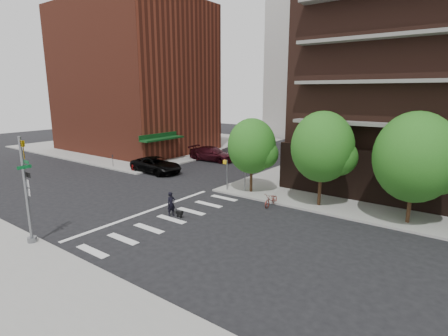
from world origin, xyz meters
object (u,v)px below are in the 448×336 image
(traffic_signal, at_px, (27,199))
(scooter, at_px, (271,200))
(fire_hydrant, at_px, (133,167))
(parked_car_black, at_px, (156,165))
(dog_walker, at_px, (171,204))
(parked_car_silver, at_px, (238,152))
(parked_car_maroon, at_px, (212,154))

(traffic_signal, distance_m, scooter, 16.04)
(fire_hydrant, distance_m, parked_car_black, 2.61)
(dog_walker, bearing_deg, parked_car_silver, 36.38)
(parked_car_black, distance_m, dog_walker, 13.68)
(fire_hydrant, distance_m, dog_walker, 14.93)
(scooter, distance_m, dog_walker, 7.52)
(parked_car_black, distance_m, parked_car_silver, 12.74)
(traffic_signal, height_order, parked_car_silver, traffic_signal)
(scooter, bearing_deg, fire_hydrant, 173.52)
(parked_car_black, height_order, scooter, parked_car_black)
(parked_car_black, height_order, parked_car_silver, parked_car_black)
(parked_car_black, bearing_deg, dog_walker, -126.82)
(fire_hydrant, xyz_separation_m, parked_car_black, (2.30, 1.20, 0.28))
(parked_car_silver, distance_m, dog_walker, 22.86)
(parked_car_black, bearing_deg, traffic_signal, -153.33)
(fire_hydrant, relative_size, parked_car_silver, 0.17)
(scooter, relative_size, dog_walker, 1.12)
(traffic_signal, distance_m, fire_hydrant, 18.42)
(parked_car_maroon, height_order, scooter, parked_car_maroon)
(fire_hydrant, distance_m, parked_car_silver, 14.42)
(fire_hydrant, relative_size, parked_car_maroon, 0.12)
(fire_hydrant, height_order, dog_walker, dog_walker)
(parked_car_black, relative_size, scooter, 3.13)
(parked_car_maroon, relative_size, parked_car_silver, 1.41)
(fire_hydrant, relative_size, dog_walker, 0.43)
(traffic_signal, distance_m, parked_car_black, 18.31)
(parked_car_maroon, bearing_deg, parked_car_silver, -20.42)
(fire_hydrant, height_order, parked_car_silver, parked_car_silver)
(traffic_signal, xyz_separation_m, dog_walker, (3.00, 8.00, -1.84))
(parked_car_silver, xyz_separation_m, dog_walker, (8.82, -21.09, 0.15))
(parked_car_black, xyz_separation_m, parked_car_maroon, (0.74, 8.64, 0.04))
(parked_car_black, relative_size, parked_car_maroon, 0.99)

